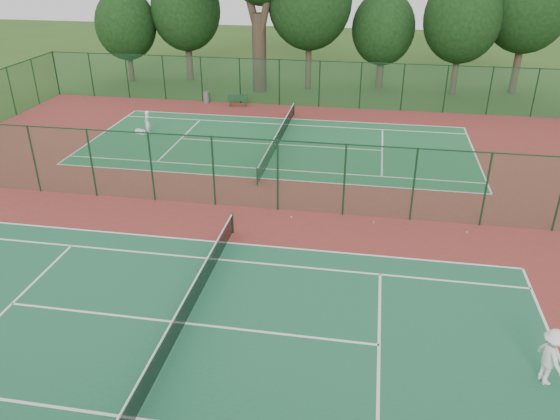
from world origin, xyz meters
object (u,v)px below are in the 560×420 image
object	(u,v)px
player_far	(147,123)
trash_bin	(206,97)
kit_bag	(140,132)
bench	(238,100)
player_near	(551,357)

from	to	relation	value
player_far	trash_bin	world-z (taller)	player_far
player_far	trash_bin	bearing A→B (deg)	158.13
kit_bag	bench	bearing A→B (deg)	81.13
player_far	kit_bag	distance (m)	0.90
player_far	kit_bag	xyz separation A→B (m)	(-0.59, 0.09, -0.67)
player_near	trash_bin	xyz separation A→B (m)	(-18.44, 27.35, -0.48)
trash_bin	bench	bearing A→B (deg)	-10.58
player_near	kit_bag	world-z (taller)	player_near
player_near	bench	xyz separation A→B (m)	(-15.78, 26.86, -0.44)
player_near	bench	size ratio (longest dim) A/B	1.17
player_near	bench	distance (m)	31.16
player_far	trash_bin	size ratio (longest dim) A/B	1.83
player_near	player_far	size ratio (longest dim) A/B	1.14
player_near	trash_bin	bearing A→B (deg)	16.05
bench	trash_bin	bearing A→B (deg)	158.92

